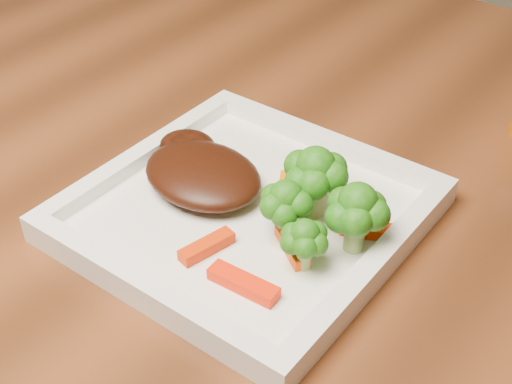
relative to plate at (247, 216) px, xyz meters
The scene contains 11 objects.
plate is the anchor object (origin of this frame).
steak 0.06m from the plate, behind, with size 0.12×0.09×0.03m, color #381308.
broccoli_0 0.07m from the plate, 32.87° to the left, with size 0.06×0.06×0.07m, color #136911, non-canonical shape.
broccoli_1 0.11m from the plate, ahead, with size 0.06×0.06×0.06m, color #2E6010, non-canonical shape.
broccoli_2 0.09m from the plate, 20.27° to the right, with size 0.04×0.04×0.06m, color #1A7914, non-canonical shape.
broccoli_3 0.06m from the plate, ahead, with size 0.05×0.05×0.06m, color #3C7213, non-canonical shape.
carrot_0 0.10m from the plate, 54.02° to the right, with size 0.06×0.02×0.01m, color #F82304.
carrot_2 0.06m from the plate, 84.08° to the right, with size 0.05×0.01×0.01m, color red.
carrot_3 0.11m from the plate, 19.52° to the left, with size 0.05×0.01×0.01m, color #FF3604.
carrot_4 0.07m from the plate, 68.66° to the left, with size 0.05×0.01×0.01m, color orange.
carrot_5 0.07m from the plate, 17.77° to the right, with size 0.05×0.01×0.01m, color #FF4604.
Camera 1 is at (-0.01, -0.72, 1.15)m, focal length 50.00 mm.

